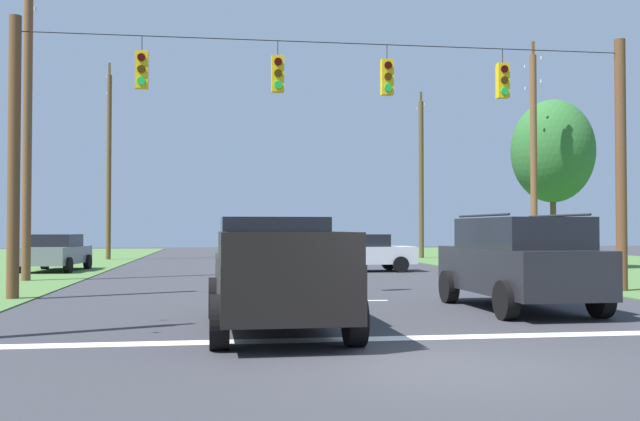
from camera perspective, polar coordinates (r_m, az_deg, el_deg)
ground_plane at (r=9.55m, az=9.78°, el=-11.97°), size 120.00×120.00×0.00m
stop_bar_stripe at (r=11.80m, az=6.20°, el=-9.94°), size 13.93×0.45×0.01m
lane_dash_0 at (r=17.63m, az=1.35°, el=-7.12°), size 2.50×0.15×0.01m
lane_dash_1 at (r=25.27m, az=-1.53°, el=-5.39°), size 2.50×0.15×0.01m
lane_dash_2 at (r=33.03m, az=-3.08°, el=-4.46°), size 2.50×0.15×0.01m
lane_dash_3 at (r=36.88m, az=-3.61°, el=-4.14°), size 2.50×0.15×0.01m
lane_dash_4 at (r=44.79m, az=-4.40°, el=-3.66°), size 2.50×0.15×0.01m
overhead_signal_span at (r=19.15m, az=1.15°, el=5.27°), size 16.42×0.31×7.05m
pickup_truck at (r=12.62m, az=-3.51°, el=-4.99°), size 2.35×5.43×1.95m
suv_black at (r=16.21m, az=15.31°, el=-3.82°), size 2.29×4.84×2.05m
distant_car_crossing_white at (r=29.70m, az=3.24°, el=-3.28°), size 4.34×2.11×1.52m
distant_car_oncoming at (r=31.49m, az=-20.02°, el=-3.09°), size 2.32×4.44×1.52m
utility_pole_mid_right at (r=30.00m, az=16.43°, el=4.10°), size 0.27×1.60×9.19m
utility_pole_far_right at (r=43.28m, az=7.95°, el=2.61°), size 0.29×1.64×9.86m
utility_pole_mid_left at (r=26.23m, az=-21.99°, el=7.05°), size 0.30×1.96×11.31m
utility_pole_far_left at (r=42.42m, az=-16.25°, el=3.75°), size 0.27×1.82×11.08m
tree_roadside_right at (r=33.14m, az=17.81°, el=4.44°), size 3.56×3.56×7.35m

